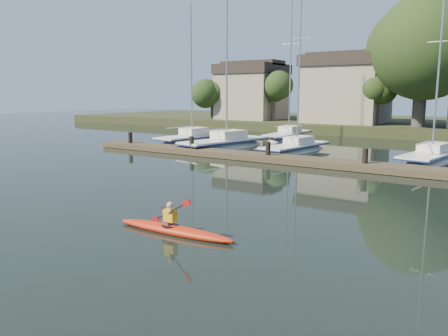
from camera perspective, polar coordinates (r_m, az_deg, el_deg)
The scene contains 9 objects.
ground at distance 14.51m, azimuth -9.98°, elevation -7.10°, with size 160.00×160.00×0.00m, color black.
kayak at distance 13.34m, azimuth -6.62°, elevation -7.79°, with size 4.20×0.79×1.34m.
dock at distance 26.18m, azimuth 11.56°, elevation 0.82°, with size 34.00×2.00×1.80m.
sailboat_0 at distance 37.18m, azimuth -4.39°, elevation 2.94°, with size 2.95×8.21×12.76m.
sailboat_1 at distance 33.66m, azimuth 0.05°, elevation 2.25°, with size 4.02×9.77×15.55m.
sailboat_2 at distance 31.82m, azimuth 9.29°, elevation 1.76°, with size 2.94×8.42×13.64m.
sailboat_3 at distance 29.56m, azimuth 25.29°, elevation 0.32°, with size 3.31×7.98×12.49m.
sailboat_5 at distance 40.95m, azimuth 8.31°, elevation 3.52°, with size 2.55×9.00×14.73m.
shore at distance 50.95m, azimuth 24.73°, elevation 7.79°, with size 90.00×25.25×12.75m.
Camera 1 is at (9.64, -10.02, 4.16)m, focal length 35.00 mm.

